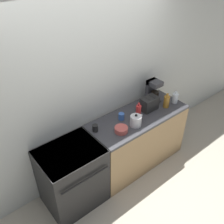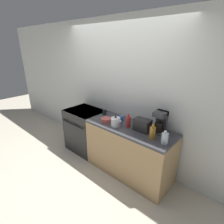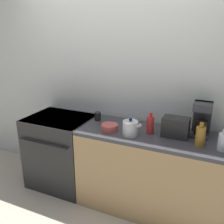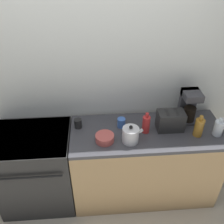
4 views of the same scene
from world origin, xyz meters
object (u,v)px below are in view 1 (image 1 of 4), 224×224
at_px(bottle_clear, 175,98).
at_px(coffee_maker, 153,90).
at_px(stove, 72,176).
at_px(bowl, 121,130).
at_px(toaster, 149,103).
at_px(kettle, 136,121).
at_px(cup_black, 95,128).
at_px(bottle_amber, 166,101).
at_px(cup_blue, 121,116).
at_px(bottle_red, 138,111).

bearing_deg(bottle_clear, coffee_maker, 128.51).
bearing_deg(stove, bowl, -8.86).
relative_size(stove, bottle_clear, 4.71).
bearing_deg(stove, toaster, 0.97).
xyz_separation_m(stove, kettle, (0.95, -0.13, 0.51)).
bearing_deg(cup_black, bottle_amber, -10.16).
bearing_deg(cup_blue, bottle_clear, -11.81).
distance_m(toaster, bowl, 0.66).
xyz_separation_m(kettle, cup_black, (-0.49, 0.24, -0.03)).
bearing_deg(stove, coffee_maker, 6.03).
relative_size(coffee_maker, bottle_red, 1.52).
bearing_deg(bowl, stove, 171.14).
relative_size(bottle_amber, bottle_red, 1.01).
bearing_deg(bottle_red, stove, 179.58).
height_order(cup_blue, cup_black, same).
bearing_deg(stove, cup_blue, 5.73).
relative_size(coffee_maker, bowl, 1.94).
bearing_deg(bottle_clear, bottle_amber, 178.40).
bearing_deg(bowl, cup_black, 138.73).
distance_m(coffee_maker, bottle_clear, 0.35).
relative_size(stove, cup_blue, 9.26).
height_order(cup_black, bowl, cup_black).
xyz_separation_m(kettle, toaster, (0.41, 0.15, 0.02)).
bearing_deg(cup_blue, bottle_amber, -14.45).
bearing_deg(bottle_clear, bowl, -179.37).
distance_m(kettle, bottle_red, 0.21).
height_order(toaster, cup_black, toaster).
relative_size(bottle_amber, bottle_clear, 1.18).
bearing_deg(bowl, toaster, 11.75).
bearing_deg(kettle, stove, 172.11).
distance_m(bottle_amber, cup_blue, 0.73).
bearing_deg(stove, bottle_red, -0.42).
xyz_separation_m(bottle_clear, bowl, (-1.07, -0.01, -0.04)).
bearing_deg(bottle_amber, cup_blue, 165.55).
distance_m(stove, coffee_maker, 1.69).
xyz_separation_m(bottle_amber, cup_black, (-1.13, 0.20, -0.05)).
relative_size(kettle, bottle_red, 0.87).
relative_size(kettle, cup_black, 2.00).
xyz_separation_m(toaster, bowl, (-0.64, -0.13, -0.06)).
bearing_deg(cup_black, kettle, -26.30).
distance_m(stove, bottle_amber, 1.68).
height_order(kettle, cup_black, kettle).
bearing_deg(coffee_maker, bottle_red, -159.33).
bearing_deg(bottle_amber, kettle, -176.69).
bearing_deg(kettle, cup_blue, 105.66).
relative_size(toaster, bottle_red, 1.15).
bearing_deg(toaster, bowl, -168.25).
relative_size(toaster, bottle_clear, 1.35).
bearing_deg(kettle, bottle_clear, 2.20).
xyz_separation_m(bottle_red, cup_black, (-0.65, 0.12, -0.04)).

